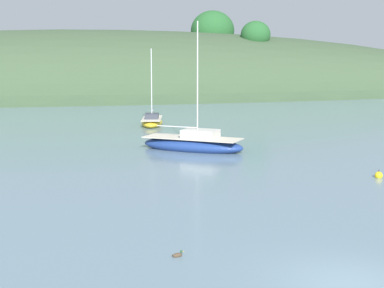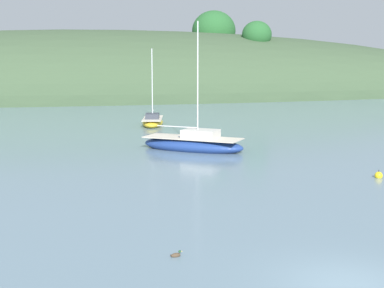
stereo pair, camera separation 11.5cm
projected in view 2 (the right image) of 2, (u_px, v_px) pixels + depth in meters
name	position (u px, v px, depth m)	size (l,w,h in m)	color
ground_plane	(349.00, 285.00, 16.53)	(400.00, 400.00, 0.00)	slate
far_shoreline_hill	(107.00, 96.00, 95.48)	(150.00, 36.00, 26.08)	#384C33
sailboat_yellow_far	(193.00, 144.00, 40.59)	(7.66, 6.67, 9.36)	navy
sailboat_navy_dinghy	(153.00, 122.00, 55.56)	(3.20, 6.13, 7.65)	gold
mooring_buoy_outer	(379.00, 176.00, 31.29)	(0.44, 0.44, 0.54)	yellow
duck_straggler	(176.00, 255.00, 18.90)	(0.43, 0.24, 0.24)	#473828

